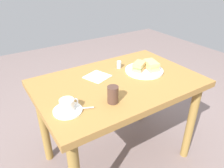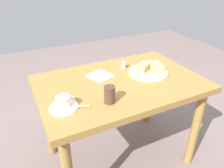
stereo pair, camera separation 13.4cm
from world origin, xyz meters
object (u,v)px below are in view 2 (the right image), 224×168
sandwich_front (143,67)px  drinking_glass (110,95)px  coffee_saucer (64,107)px  spoon (77,106)px  sandwich_plate (148,72)px  sandwich_back (156,67)px  napkin (100,76)px  dining_table (120,94)px  coffee_cup (63,101)px  salt_shaker (124,65)px

sandwich_front → drinking_glass: bearing=-148.3°
coffee_saucer → spoon: 0.07m
sandwich_plate → sandwich_back: sandwich_back is taller
sandwich_plate → napkin: (-0.33, 0.11, -0.01)m
coffee_saucer → drinking_glass: drinking_glass is taller
sandwich_front → sandwich_back: size_ratio=0.97×
spoon → drinking_glass: bearing=-8.5°
coffee_saucer → dining_table: bearing=18.2°
coffee_saucer → napkin: bearing=38.9°
coffee_cup → napkin: coffee_cup is taller
coffee_cup → salt_shaker: size_ratio=1.91×
sandwich_back → drinking_glass: drinking_glass is taller
coffee_cup → spoon: (0.07, -0.03, -0.03)m
sandwich_back → spoon: sandwich_back is taller
coffee_saucer → coffee_cup: (0.00, 0.00, 0.04)m
dining_table → sandwich_back: size_ratio=7.97×
coffee_saucer → coffee_cup: size_ratio=1.46×
spoon → napkin: size_ratio=0.63×
coffee_saucer → napkin: (0.33, 0.27, -0.00)m
sandwich_plate → salt_shaker: (-0.12, 0.15, 0.02)m
coffee_saucer → drinking_glass: 0.26m
dining_table → sandwich_plate: size_ratio=3.96×
dining_table → napkin: (-0.09, 0.13, 0.10)m
salt_shaker → coffee_saucer: bearing=-150.5°
dining_table → drinking_glass: 0.30m
dining_table → coffee_cup: 0.47m
sandwich_plate → coffee_saucer: bearing=-166.7°
coffee_saucer → salt_shaker: (0.54, 0.31, 0.02)m
sandwich_back → coffee_cup: bearing=-169.0°
coffee_cup → spoon: bearing=-24.9°
salt_shaker → coffee_cup: bearing=-150.5°
coffee_cup → salt_shaker: 0.62m
dining_table → sandwich_back: (0.29, -0.00, 0.15)m
sandwich_back → spoon: size_ratio=1.46×
sandwich_plate → coffee_cup: bearing=-166.7°
sandwich_back → napkin: 0.41m
salt_shaker → dining_table: bearing=-125.4°
sandwich_back → salt_shaker: bearing=135.3°
napkin → coffee_cup: bearing=-141.0°
sandwich_plate → sandwich_back: bearing=-21.2°
drinking_glass → coffee_cup: bearing=166.8°
dining_table → spoon: bearing=-154.5°
sandwich_plate → napkin: 0.35m
dining_table → spoon: spoon is taller
sandwich_plate → coffee_saucer: 0.68m
napkin → sandwich_plate: bearing=-18.3°
coffee_saucer → coffee_cup: coffee_cup is taller
sandwich_back → spoon: 0.67m
napkin → salt_shaker: bearing=10.6°
spoon → napkin: 0.40m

